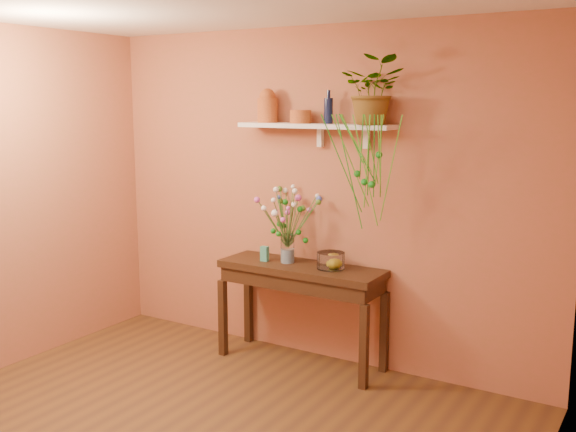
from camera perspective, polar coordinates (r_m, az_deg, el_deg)
name	(u,v)px	position (r m, az deg, el deg)	size (l,w,h in m)	color
room	(145,239)	(3.81, -12.18, -1.94)	(4.04, 4.04, 2.70)	brown
sideboard	(301,279)	(5.35, 1.13, -5.46)	(1.35, 0.43, 0.82)	#362213
wall_shelf	(316,126)	(5.23, 2.44, 7.67)	(1.30, 0.24, 0.19)	white
terracotta_jug	(267,106)	(5.47, -1.78, 9.37)	(0.18, 0.18, 0.27)	#B85E27
terracotta_pot	(301,117)	(5.28, 1.09, 8.50)	(0.17, 0.17, 0.10)	#B85E27
blue_bottle	(328,110)	(5.20, 3.48, 9.04)	(0.07, 0.07, 0.26)	#0F183A
spider_plant	(374,90)	(4.98, 7.39, 10.63)	(0.45, 0.39, 0.50)	#1A801C
plant_fronds	(366,165)	(4.84, 6.73, 4.33)	(0.58, 0.37, 0.85)	#1A801C
glass_vase	(287,251)	(5.38, -0.04, -2.98)	(0.11, 0.11, 0.23)	white
bouquet	(288,210)	(5.33, -0.01, 0.49)	(0.45, 0.45, 0.49)	#386B28
glass_bowl	(331,261)	(5.20, 3.68, -3.89)	(0.22, 0.22, 0.13)	white
lemon	(333,263)	(5.20, 3.91, -4.03)	(0.08, 0.08, 0.08)	yellow
carton	(265,254)	(5.44, -2.02, -3.25)	(0.06, 0.05, 0.12)	teal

